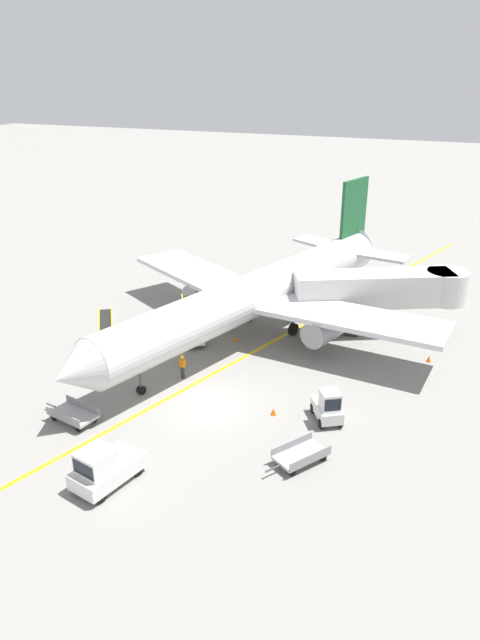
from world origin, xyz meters
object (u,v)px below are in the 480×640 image
(airliner, at_px, (260,292))
(safety_cone_nose_left, at_px, (429,359))
(safety_cone_nose_right, at_px, (274,412))
(baggage_cart_empty_trailing, at_px, (73,414))
(safety_cone_wingtip_right, at_px, (181,361))
(pushback_tug, at_px, (104,468))
(belt_loader_aft_hold, at_px, (192,329))
(baggage_cart_loaded, at_px, (301,455))
(belt_loader_forward_hold, at_px, (106,346))
(baggage_tug_near_wing, at_px, (328,407))
(safety_cone_wingtip_left, at_px, (236,339))
(ground_crew_marshaller, at_px, (183,366))
(jet_bridge, at_px, (391,289))

(airliner, relative_size, safety_cone_nose_left, 78.43)
(airliner, height_order, safety_cone_nose_right, airliner)
(baggage_cart_empty_trailing, height_order, safety_cone_wingtip_right, baggage_cart_empty_trailing)
(pushback_tug, distance_m, baggage_cart_empty_trailing, 6.46)
(belt_loader_aft_hold, distance_m, baggage_cart_loaded, 16.70)
(belt_loader_forward_hold, relative_size, baggage_cart_loaded, 1.35)
(baggage_cart_empty_trailing, xyz_separation_m, safety_cone_nose_right, (10.59, 5.12, -0.25))
(safety_cone_nose_right, bearing_deg, airliner, 114.93)
(baggage_tug_near_wing, height_order, safety_cone_wingtip_left, baggage_tug_near_wing)
(ground_crew_marshaller, xyz_separation_m, safety_cone_nose_right, (7.08, -1.94, -0.69))
(pushback_tug, xyz_separation_m, safety_cone_nose_left, (13.41, 19.87, -0.77))
(ground_crew_marshaller, relative_size, safety_cone_nose_right, 3.86)
(belt_loader_forward_hold, xyz_separation_m, safety_cone_wingtip_left, (7.60, 5.75, -0.56))
(belt_loader_aft_hold, distance_m, safety_cone_wingtip_left, 3.40)
(jet_bridge, bearing_deg, belt_loader_forward_hold, -146.02)
(airliner, bearing_deg, belt_loader_aft_hold, -146.33)
(ground_crew_marshaller, distance_m, safety_cone_nose_left, 17.28)
(belt_loader_forward_hold, xyz_separation_m, safety_cone_wingtip_right, (5.48, 0.88, -0.56))
(jet_bridge, bearing_deg, safety_cone_wingtip_right, -137.95)
(safety_cone_wingtip_left, bearing_deg, baggage_cart_loaded, -54.21)
(baggage_cart_loaded, distance_m, ground_crew_marshaller, 11.47)
(jet_bridge, xyz_separation_m, belt_loader_aft_hold, (-13.46, -7.09, -2.77))
(baggage_cart_loaded, distance_m, baggage_cart_empty_trailing, 13.49)
(baggage_cart_empty_trailing, height_order, safety_cone_nose_right, baggage_cart_empty_trailing)
(pushback_tug, height_order, safety_cone_nose_right, pushback_tug)
(ground_crew_marshaller, distance_m, safety_cone_nose_right, 7.38)
(safety_cone_wingtip_left, bearing_deg, airliner, 61.68)
(safety_cone_nose_left, relative_size, safety_cone_wingtip_left, 1.00)
(safety_cone_nose_left, height_order, safety_cone_wingtip_right, same)
(belt_loader_forward_hold, bearing_deg, baggage_cart_loaded, -21.73)
(pushback_tug, xyz_separation_m, baggage_cart_empty_trailing, (-4.99, 4.08, -0.53))
(safety_cone_nose_left, bearing_deg, belt_loader_forward_hold, -159.79)
(airliner, bearing_deg, baggage_cart_empty_trailing, -109.82)
(safety_cone_nose_left, relative_size, safety_cone_wingtip_right, 1.00)
(airliner, relative_size, jet_bridge, 2.73)
(pushback_tug, distance_m, safety_cone_wingtip_right, 13.13)
(baggage_cart_loaded, xyz_separation_m, ground_crew_marshaller, (-9.93, 5.73, 0.44))
(pushback_tug, bearing_deg, safety_cone_nose_left, 55.98)
(baggage_cart_loaded, xyz_separation_m, safety_cone_nose_right, (-2.84, 3.79, -0.25))
(pushback_tug, relative_size, baggage_cart_empty_trailing, 1.02)
(belt_loader_aft_hold, relative_size, safety_cone_wingtip_right, 11.12)
(baggage_cart_loaded, height_order, ground_crew_marshaller, ground_crew_marshaller)
(baggage_cart_loaded, height_order, safety_cone_wingtip_left, baggage_cart_loaded)
(baggage_cart_empty_trailing, distance_m, safety_cone_wingtip_left, 14.38)
(safety_cone_nose_right, bearing_deg, jet_bridge, 74.25)
(airliner, distance_m, belt_loader_forward_hold, 12.00)
(safety_cone_nose_right, bearing_deg, ground_crew_marshaller, 164.69)
(airliner, distance_m, baggage_tug_near_wing, 13.08)
(belt_loader_forward_hold, height_order, baggage_cart_empty_trailing, belt_loader_forward_hold)
(pushback_tug, height_order, belt_loader_forward_hold, belt_loader_forward_hold)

